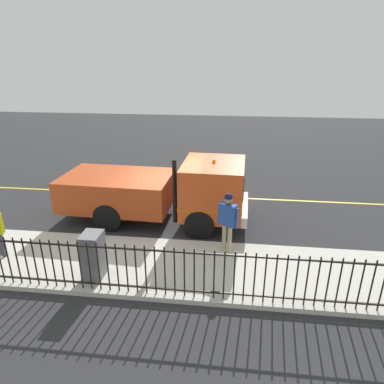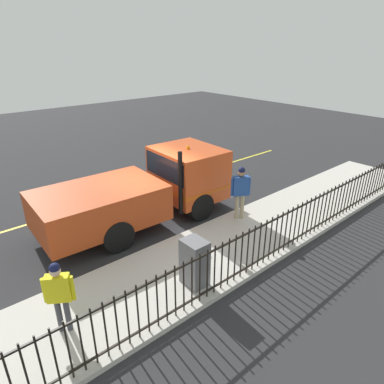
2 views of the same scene
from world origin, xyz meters
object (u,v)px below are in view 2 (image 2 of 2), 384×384
(work_truck, at_px, (152,186))
(traffic_cone, at_px, (135,187))
(worker_standing, at_px, (241,188))
(utility_cabinet, at_px, (195,263))
(pedestrian_distant, at_px, (59,291))

(work_truck, bearing_deg, traffic_cone, 166.56)
(work_truck, relative_size, worker_standing, 3.60)
(utility_cabinet, xyz_separation_m, traffic_cone, (-5.81, 1.92, -0.42))
(worker_standing, xyz_separation_m, utility_cabinet, (1.58, -3.36, -0.51))
(utility_cabinet, height_order, traffic_cone, utility_cabinet)
(pedestrian_distant, relative_size, utility_cabinet, 1.36)
(worker_standing, xyz_separation_m, pedestrian_distant, (0.98, -6.34, -0.11))
(pedestrian_distant, bearing_deg, work_truck, 68.53)
(worker_standing, distance_m, traffic_cone, 4.56)
(work_truck, distance_m, pedestrian_distant, 5.28)
(traffic_cone, bearing_deg, worker_standing, 18.77)
(worker_standing, distance_m, pedestrian_distant, 6.42)
(traffic_cone, bearing_deg, pedestrian_distant, -43.28)
(traffic_cone, bearing_deg, work_truck, -15.82)
(pedestrian_distant, xyz_separation_m, utility_cabinet, (0.60, 2.98, -0.40))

